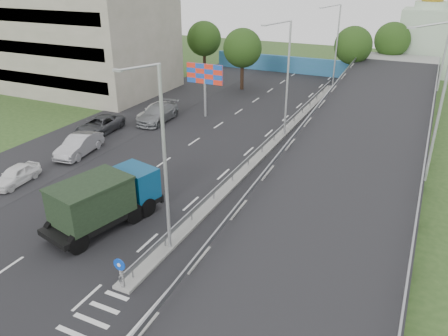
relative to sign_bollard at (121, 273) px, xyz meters
The scene contains 24 objects.
ground 2.41m from the sign_bollard, 90.00° to the right, with size 160.00×160.00×0.00m, color #2D4C1E.
road_surface 18.11m from the sign_bollard, 99.55° to the left, with size 26.00×90.00×0.04m, color black.
parking_strip 23.98m from the sign_bollard, 131.91° to the left, with size 8.00×90.00×0.05m, color black.
median 21.85m from the sign_bollard, 90.00° to the left, with size 1.00×44.00×0.20m, color gray.
overpass_ramp 23.09m from the sign_bollard, 71.04° to the left, with size 10.00×50.00×3.50m.
median_guardrail 21.83m from the sign_bollard, 90.00° to the left, with size 0.09×44.00×0.71m.
sign_bollard is the anchor object (origin of this frame).
lamp_post_near 6.12m from the sign_bollard, 88.36° to the left, with size 2.74×0.18×10.08m.
lamp_post_mid 24.30m from the sign_bollard, 89.74° to the left, with size 2.74×0.18×10.08m.
lamp_post_far 44.08m from the sign_bollard, 89.86° to the left, with size 2.74×0.18×10.08m.
beige_building 42.59m from the sign_bollard, 135.17° to the left, with size 24.00×14.00×12.00m, color gray.
blue_wall 49.99m from the sign_bollard, 94.59° to the left, with size 30.00×0.50×2.40m, color #256C8A.
church 58.84m from the sign_bollard, 80.19° to the left, with size 7.00×7.00×13.80m.
billboard 27.53m from the sign_bollard, 109.21° to the left, with size 4.00×0.24×5.50m.
tree_left_mid 39.34m from the sign_bollard, 104.81° to the left, with size 4.80×4.80×7.60m.
tree_median_far 46.06m from the sign_bollard, 87.50° to the left, with size 4.80×4.80×7.60m.
tree_left_far 46.64m from the sign_bollard, 112.80° to the left, with size 4.80×4.80×7.60m.
tree_ramp_far 53.33m from the sign_bollard, 83.52° to the left, with size 4.80×4.80×7.60m.
dump_truck 6.40m from the sign_bollard, 135.46° to the left, with size 4.17×7.63×3.19m.
parked_car_a 15.33m from the sign_bollard, 156.57° to the left, with size 1.56×3.89×1.32m, color white.
parked_car_b 18.40m from the sign_bollard, 138.25° to the left, with size 1.74×4.99×1.64m, color #A1A0A6.
parked_car_c 23.17m from the sign_bollard, 132.52° to the left, with size 2.54×5.51×1.53m, color #3A3B40.
parked_car_d 25.65m from the sign_bollard, 119.42° to the left, with size 2.37×5.84×1.69m, color gray.
parked_car_e 26.61m from the sign_bollard, 119.86° to the left, with size 1.99×4.94×1.68m, color beige.
Camera 1 is at (11.58, -10.84, 14.19)m, focal length 35.00 mm.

